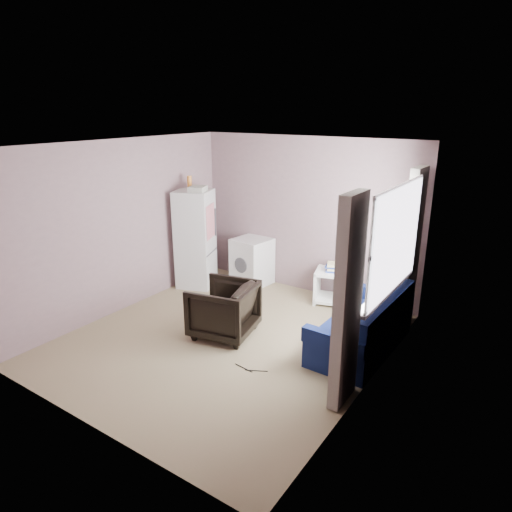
% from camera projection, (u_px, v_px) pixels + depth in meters
% --- Properties ---
extents(room, '(3.84, 4.24, 2.54)m').
position_uv_depth(room, '(227.00, 249.00, 5.62)').
color(room, '#938160').
rests_on(room, ground).
extents(armchair, '(0.87, 0.91, 0.80)m').
position_uv_depth(armchair, '(224.00, 307.00, 6.02)').
color(armchair, black).
rests_on(armchair, ground).
extents(fridge, '(0.72, 0.72, 1.86)m').
position_uv_depth(fridge, '(195.00, 238.00, 7.59)').
color(fridge, silver).
rests_on(fridge, ground).
extents(washing_machine, '(0.63, 0.63, 0.80)m').
position_uv_depth(washing_machine, '(252.00, 260.00, 7.78)').
color(washing_machine, silver).
rests_on(washing_machine, ground).
extents(side_table, '(0.59, 0.59, 0.65)m').
position_uv_depth(side_table, '(331.00, 284.00, 7.06)').
color(side_table, white).
rests_on(side_table, ground).
extents(sofa, '(0.80, 1.70, 0.75)m').
position_uv_depth(sofa, '(365.00, 330.00, 5.67)').
color(sofa, '#111E4F').
rests_on(sofa, ground).
extents(window_dressing, '(0.17, 2.62, 2.18)m').
position_uv_depth(window_dressing, '(385.00, 271.00, 5.28)').
color(window_dressing, white).
rests_on(window_dressing, ground).
extents(floor_cables, '(0.41, 0.13, 0.01)m').
position_uv_depth(floor_cables, '(250.00, 369.00, 5.31)').
color(floor_cables, black).
rests_on(floor_cables, ground).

